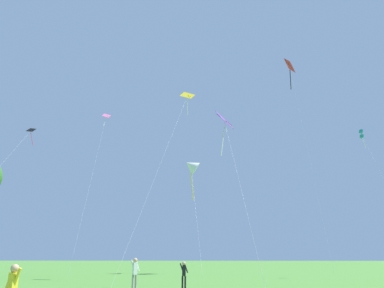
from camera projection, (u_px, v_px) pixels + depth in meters
kite_red_high at (291, 73)px, 50.44m from camera, size 1.97×7.27×28.96m
kite_pink_low at (104, 127)px, 45.04m from camera, size 1.03×7.52×19.69m
kite_black_large at (24, 140)px, 39.17m from camera, size 3.15×10.81×15.89m
kite_teal_box at (362, 136)px, 37.36m from camera, size 1.31×6.47×14.66m
kite_white_distant at (191, 166)px, 45.88m from camera, size 2.93×9.75×14.22m
kite_yellow_diamond at (185, 104)px, 36.33m from camera, size 4.68×11.10×18.50m
kite_purple_streamer at (225, 128)px, 24.39m from camera, size 2.26×5.89×11.55m
person_in_red_shirt at (135, 271)px, 19.97m from camera, size 0.51×0.39×1.76m
person_far_back at (184, 273)px, 20.44m from camera, size 0.50×0.21×1.56m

